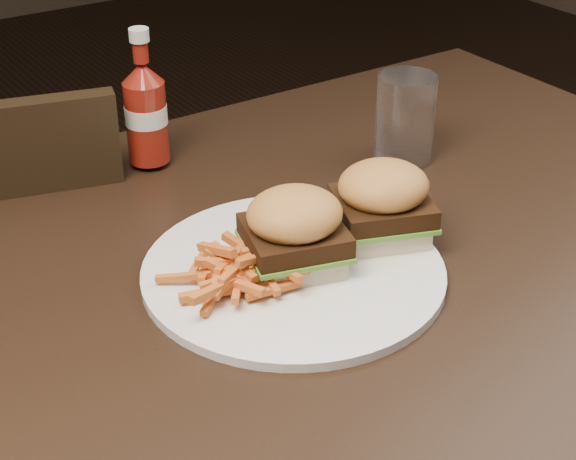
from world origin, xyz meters
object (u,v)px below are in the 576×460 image
ketchup_bottle (147,122)px  plate (293,271)px  dining_table (306,265)px  tumbler (405,121)px

ketchup_bottle → plate: bearing=-88.4°
plate → ketchup_bottle: ketchup_bottle is taller
dining_table → plate: 0.06m
dining_table → ketchup_bottle: ketchup_bottle is taller
plate → tumbler: 0.32m
ketchup_bottle → tumbler: tumbler is taller
plate → ketchup_bottle: 0.32m
dining_table → ketchup_bottle: 0.30m
dining_table → ketchup_bottle: size_ratio=11.40×
dining_table → ketchup_bottle: bearing=99.7°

